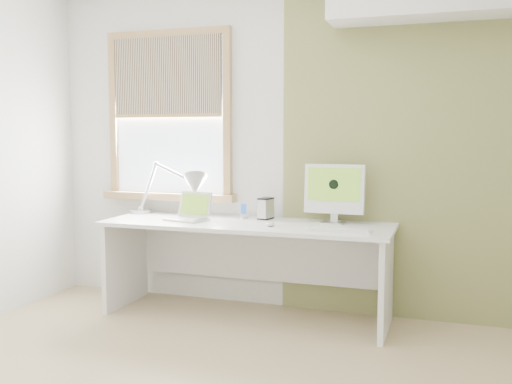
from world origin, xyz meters
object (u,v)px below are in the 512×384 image
at_px(desk_lamp, 184,188).
at_px(imac, 334,190).
at_px(desk, 249,246).
at_px(laptop, 190,213).
at_px(external_drive, 266,208).

bearing_deg(desk_lamp, imac, 0.97).
xyz_separation_m(desk, desk_lamp, (-0.59, 0.10, 0.43)).
xyz_separation_m(desk_lamp, laptop, (0.13, -0.17, -0.18)).
bearing_deg(imac, desk, -168.85).
relative_size(desk, laptop, 6.23).
xyz_separation_m(desk_lamp, imac, (1.23, 0.02, 0.02)).
bearing_deg(desk_lamp, desk, -10.09).
bearing_deg(laptop, imac, 9.62).
height_order(desk, desk_lamp, desk_lamp).
bearing_deg(imac, laptop, -170.38).
height_order(desk_lamp, external_drive, desk_lamp).
bearing_deg(desk, external_drive, 61.14).
bearing_deg(laptop, desk, 7.50).
bearing_deg(desk_lamp, laptop, -52.90).
bearing_deg(imac, external_drive, 176.64).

